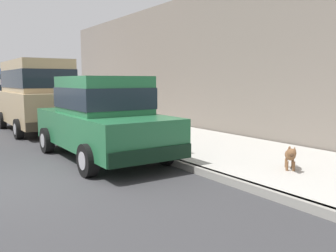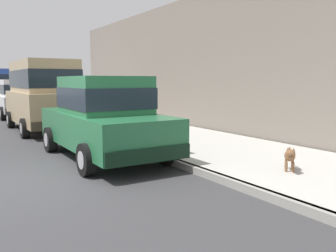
# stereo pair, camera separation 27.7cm
# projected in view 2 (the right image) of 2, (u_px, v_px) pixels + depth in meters

# --- Properties ---
(ground_plane) EXTENTS (80.00, 80.00, 0.00)m
(ground_plane) POSITION_uv_depth(u_px,v_px,m) (11.00, 181.00, 6.57)
(ground_plane) COLOR #38383A
(curb) EXTENTS (0.16, 64.00, 0.14)m
(curb) POSITION_uv_depth(u_px,v_px,m) (162.00, 158.00, 8.23)
(curb) COLOR gray
(curb) RESTS_ON ground
(sidewalk) EXTENTS (3.60, 64.00, 0.14)m
(sidewalk) POSITION_uv_depth(u_px,v_px,m) (222.00, 150.00, 9.17)
(sidewalk) COLOR #B7B5AD
(sidewalk) RESTS_ON ground
(car_green_sedan) EXTENTS (2.04, 4.60, 1.92)m
(car_green_sedan) POSITION_uv_depth(u_px,v_px,m) (104.00, 117.00, 8.41)
(car_green_sedan) COLOR #23663D
(car_green_sedan) RESTS_ON ground
(car_tan_van) EXTENTS (2.15, 4.91, 2.52)m
(car_tan_van) POSITION_uv_depth(u_px,v_px,m) (43.00, 93.00, 13.05)
(car_tan_van) COLOR tan
(car_tan_van) RESTS_ON ground
(car_white_hatchback) EXTENTS (1.99, 3.82, 1.88)m
(car_white_hatchback) POSITION_uv_depth(u_px,v_px,m) (19.00, 98.00, 17.78)
(car_white_hatchback) COLOR white
(car_white_hatchback) RESTS_ON ground
(car_blue_van) EXTENTS (2.21, 4.94, 2.52)m
(car_blue_van) POSITION_uv_depth(u_px,v_px,m) (4.00, 88.00, 22.53)
(car_blue_van) COLOR #28479E
(car_blue_van) RESTS_ON ground
(dog_brown) EXTENTS (0.60, 0.54, 0.49)m
(dog_brown) POSITION_uv_depth(u_px,v_px,m) (290.00, 156.00, 6.69)
(dog_brown) COLOR brown
(dog_brown) RESTS_ON sidewalk
(fire_hydrant) EXTENTS (0.34, 0.24, 0.72)m
(fire_hydrant) POSITION_uv_depth(u_px,v_px,m) (153.00, 132.00, 9.41)
(fire_hydrant) COLOR red
(fire_hydrant) RESTS_ON sidewalk
(building_facade) EXTENTS (0.50, 20.00, 4.86)m
(building_facade) POSITION_uv_depth(u_px,v_px,m) (185.00, 65.00, 13.98)
(building_facade) COLOR slate
(building_facade) RESTS_ON ground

